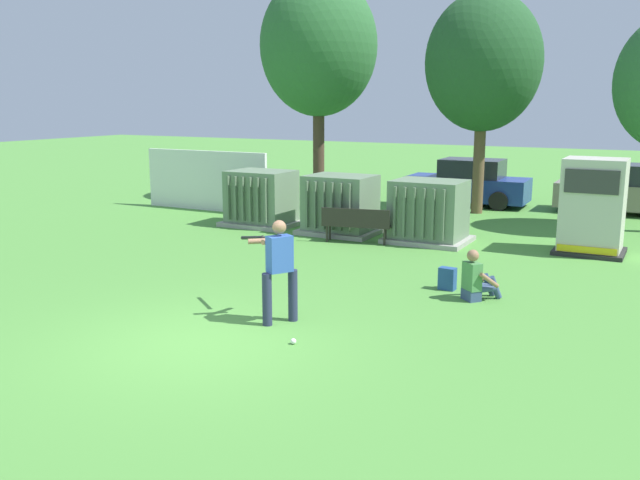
% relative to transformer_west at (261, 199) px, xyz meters
% --- Properties ---
extents(ground_plane, '(96.00, 96.00, 0.00)m').
position_rel_transformer_west_xyz_m(ground_plane, '(4.66, -8.98, -0.79)').
color(ground_plane, '#51933D').
extents(fence_panel, '(4.80, 0.12, 2.00)m').
position_rel_transformer_west_xyz_m(fence_panel, '(-3.19, 1.52, 0.21)').
color(fence_panel, white).
rests_on(fence_panel, ground).
extents(transformer_west, '(2.10, 1.70, 1.62)m').
position_rel_transformer_west_xyz_m(transformer_west, '(0.00, 0.00, 0.00)').
color(transformer_west, '#9E9B93').
rests_on(transformer_west, ground).
extents(transformer_mid_west, '(2.10, 1.70, 1.62)m').
position_rel_transformer_west_xyz_m(transformer_mid_west, '(2.64, -0.05, 0.00)').
color(transformer_mid_west, '#9E9B93').
rests_on(transformer_mid_west, ground).
extents(transformer_mid_east, '(2.10, 1.70, 1.62)m').
position_rel_transformer_west_xyz_m(transformer_mid_east, '(5.19, -0.02, 0.00)').
color(transformer_mid_east, '#9E9B93').
rests_on(transformer_mid_east, ground).
extents(generator_enclosure, '(1.60, 1.40, 2.30)m').
position_rel_transformer_west_xyz_m(generator_enclosure, '(9.12, 0.52, 0.35)').
color(generator_enclosure, '#262626').
rests_on(generator_enclosure, ground).
extents(park_bench, '(1.84, 0.76, 0.92)m').
position_rel_transformer_west_xyz_m(park_bench, '(3.60, -1.05, -0.25)').
color(park_bench, '#2D2823').
rests_on(park_bench, ground).
extents(batter, '(1.49, 1.08, 1.74)m').
position_rel_transformer_west_xyz_m(batter, '(5.22, -7.54, 0.19)').
color(batter, '#282D4C').
rests_on(batter, ground).
extents(sports_ball, '(0.09, 0.09, 0.09)m').
position_rel_transformer_west_xyz_m(sports_ball, '(5.98, -8.35, -0.74)').
color(sports_ball, white).
rests_on(sports_ball, ground).
extents(seated_spectator, '(0.72, 0.76, 0.96)m').
position_rel_transformer_west_xyz_m(seated_spectator, '(7.77, -4.68, -0.41)').
color(seated_spectator, '#384C75').
rests_on(seated_spectator, ground).
extents(backpack, '(0.33, 0.28, 0.44)m').
position_rel_transformer_west_xyz_m(backpack, '(7.09, -4.26, -0.57)').
color(backpack, '#264C8C').
rests_on(backpack, ground).
extents(tree_left, '(4.23, 4.23, 8.08)m').
position_rel_transformer_west_xyz_m(tree_left, '(-1.06, 5.56, 4.75)').
color(tree_left, '#4C3828').
rests_on(tree_left, ground).
extents(tree_center_left, '(3.67, 3.67, 7.01)m').
position_rel_transformer_west_xyz_m(tree_center_left, '(5.04, 5.23, 4.02)').
color(tree_center_left, brown).
rests_on(tree_center_left, ground).
extents(parked_car_leftmost, '(4.25, 2.01, 1.62)m').
position_rel_transformer_west_xyz_m(parked_car_leftmost, '(4.25, 6.89, -0.04)').
color(parked_car_leftmost, navy).
rests_on(parked_car_leftmost, ground).
extents(parked_car_left_of_center, '(4.21, 1.94, 1.62)m').
position_rel_transformer_west_xyz_m(parked_car_left_of_center, '(9.33, 7.36, -0.04)').
color(parked_car_left_of_center, gray).
rests_on(parked_car_left_of_center, ground).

